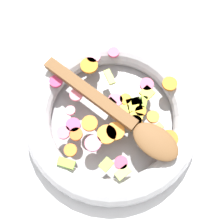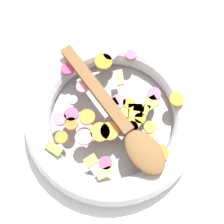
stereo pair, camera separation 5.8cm
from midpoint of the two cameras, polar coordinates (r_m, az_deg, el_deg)
The scene contains 4 objects.
ground_plane at distance 0.63m, azimuth -2.63°, elevation -1.99°, with size 4.00×4.00×0.00m, color silver.
skillet at distance 0.61m, azimuth -2.72°, elevation -1.30°, with size 0.34×0.34×0.05m.
chopped_vegetables at distance 0.58m, azimuth -2.52°, elevation -0.58°, with size 0.25×0.27×0.01m.
wooden_spoon at distance 0.56m, azimuth -0.88°, elevation -1.43°, with size 0.23×0.25×0.01m.
Camera 1 is at (-0.03, -0.21, 0.59)m, focal length 50.00 mm.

